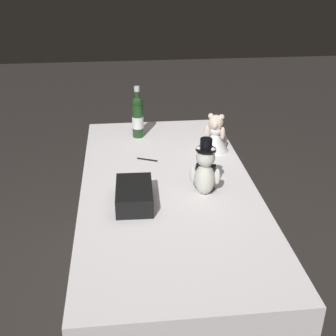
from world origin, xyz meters
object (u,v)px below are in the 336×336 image
(gift_case_black, at_px, (134,195))
(teddy_bear_groom, at_px, (205,172))
(teddy_bear_bride, at_px, (216,134))
(champagne_bottle, at_px, (138,116))
(signing_pen, at_px, (146,159))

(gift_case_black, bearing_deg, teddy_bear_groom, -78.27)
(teddy_bear_groom, relative_size, teddy_bear_bride, 1.27)
(teddy_bear_groom, xyz_separation_m, champagne_bottle, (0.78, 0.30, 0.02))
(teddy_bear_groom, xyz_separation_m, signing_pen, (0.41, 0.27, -0.11))
(champagne_bottle, relative_size, gift_case_black, 1.15)
(teddy_bear_bride, distance_m, signing_pen, 0.46)
(teddy_bear_bride, bearing_deg, gift_case_black, 138.86)
(gift_case_black, bearing_deg, signing_pen, -10.47)
(teddy_bear_groom, relative_size, champagne_bottle, 0.89)
(teddy_bear_groom, bearing_deg, champagne_bottle, 21.05)
(teddy_bear_bride, relative_size, signing_pen, 1.91)
(champagne_bottle, height_order, signing_pen, champagne_bottle)
(teddy_bear_bride, distance_m, gift_case_black, 0.79)
(teddy_bear_bride, relative_size, gift_case_black, 0.80)
(champagne_bottle, xyz_separation_m, gift_case_black, (-0.85, 0.06, -0.09))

